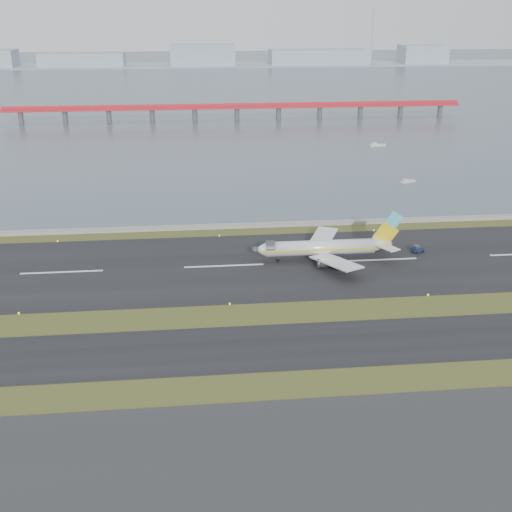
% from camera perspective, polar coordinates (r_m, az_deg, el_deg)
% --- Properties ---
extents(ground, '(1000.00, 1000.00, 0.00)m').
position_cam_1_polar(ground, '(134.56, -2.14, -5.73)').
color(ground, '#374819').
rests_on(ground, ground).
extents(taxiway_strip, '(1000.00, 18.00, 0.10)m').
position_cam_1_polar(taxiway_strip, '(123.99, -1.76, -8.22)').
color(taxiway_strip, black).
rests_on(taxiway_strip, ground).
extents(runway_strip, '(1000.00, 45.00, 0.10)m').
position_cam_1_polar(runway_strip, '(161.79, -2.87, -0.89)').
color(runway_strip, black).
rests_on(runway_strip, ground).
extents(seawall, '(1000.00, 2.50, 1.00)m').
position_cam_1_polar(seawall, '(189.73, -3.38, 2.64)').
color(seawall, gray).
rests_on(seawall, ground).
extents(bay_water, '(1400.00, 800.00, 1.30)m').
position_cam_1_polar(bay_water, '(582.88, -5.35, 15.23)').
color(bay_water, '#424D5E').
rests_on(bay_water, ground).
extents(red_pier, '(260.00, 5.00, 10.20)m').
position_cam_1_polar(red_pier, '(374.52, -1.71, 13.05)').
color(red_pier, red).
rests_on(red_pier, ground).
extents(far_shoreline, '(1400.00, 80.00, 60.50)m').
position_cam_1_polar(far_shoreline, '(741.96, -4.47, 17.02)').
color(far_shoreline, '#9BAAB7').
rests_on(far_shoreline, ground).
extents(airliner, '(38.52, 32.89, 12.80)m').
position_cam_1_polar(airliner, '(165.28, 6.25, 0.76)').
color(airliner, silver).
rests_on(airliner, ground).
extents(pushback_tug, '(3.63, 2.88, 2.04)m').
position_cam_1_polar(pushback_tug, '(175.52, 14.14, 0.61)').
color(pushback_tug, '#131E35').
rests_on(pushback_tug, ground).
extents(workboat_near, '(6.41, 4.20, 1.49)m').
position_cam_1_polar(workboat_near, '(246.11, 13.33, 6.48)').
color(workboat_near, silver).
rests_on(workboat_near, ground).
extents(workboat_far, '(7.86, 3.08, 1.86)m').
position_cam_1_polar(workboat_far, '(309.21, 10.70, 9.67)').
color(workboat_far, silver).
rests_on(workboat_far, ground).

